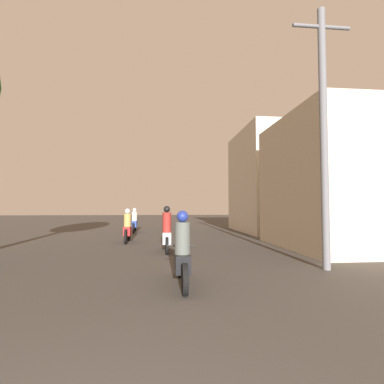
# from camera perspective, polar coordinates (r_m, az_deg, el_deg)

# --- Properties ---
(motorcycle_black) EXTENTS (0.60, 2.08, 1.55)m
(motorcycle_black) POSITION_cam_1_polar(r_m,az_deg,el_deg) (6.37, -1.89, -11.99)
(motorcycle_black) COLOR black
(motorcycle_black) RESTS_ON ground_plane
(motorcycle_silver) EXTENTS (0.60, 1.98, 1.66)m
(motorcycle_silver) POSITION_cam_1_polar(r_m,az_deg,el_deg) (11.08, -4.84, -7.89)
(motorcycle_silver) COLOR black
(motorcycle_silver) RESTS_ON ground_plane
(motorcycle_red) EXTENTS (0.60, 1.95, 1.55)m
(motorcycle_red) POSITION_cam_1_polar(r_m,az_deg,el_deg) (14.19, -12.18, -6.87)
(motorcycle_red) COLOR black
(motorcycle_red) RESTS_ON ground_plane
(motorcycle_blue) EXTENTS (0.60, 2.13, 1.55)m
(motorcycle_blue) POSITION_cam_1_polar(r_m,az_deg,el_deg) (19.53, -10.91, -5.73)
(motorcycle_blue) COLOR black
(motorcycle_blue) RESTS_ON ground_plane
(building_right_near) EXTENTS (4.17, 5.85, 5.20)m
(building_right_near) POSITION_cam_1_polar(r_m,az_deg,el_deg) (13.23, 25.45, 1.64)
(building_right_near) COLOR beige
(building_right_near) RESTS_ON ground_plane
(building_right_far) EXTENTS (5.38, 6.84, 6.63)m
(building_right_far) POSITION_cam_1_polar(r_m,az_deg,el_deg) (20.84, 16.30, 1.90)
(building_right_far) COLOR beige
(building_right_far) RESTS_ON ground_plane
(utility_pole_near) EXTENTS (1.60, 0.20, 6.99)m
(utility_pole_near) POSITION_cam_1_polar(r_m,az_deg,el_deg) (8.82, 23.79, 10.68)
(utility_pole_near) COLOR slate
(utility_pole_near) RESTS_ON ground_plane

